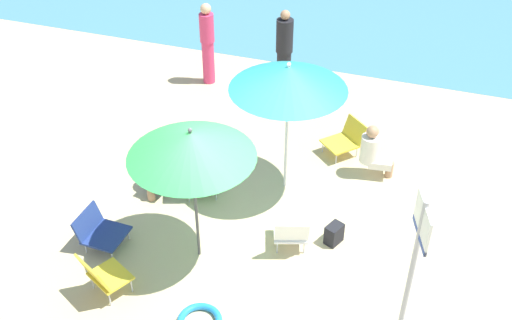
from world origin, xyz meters
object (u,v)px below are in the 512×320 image
(umbrella_green, at_px, (191,145))
(person_c, at_px, (207,43))
(umbrella_teal, at_px, (288,78))
(person_a, at_px, (160,166))
(person_d, at_px, (374,151))
(beach_chair_b, at_px, (99,230))
(beach_chair_e, at_px, (346,138))
(person_b, at_px, (284,52))
(beach_bag, at_px, (334,234))
(beach_chair_c, at_px, (194,177))
(beach_chair_d, at_px, (102,275))
(warning_sign, at_px, (414,260))
(beach_chair_a, at_px, (291,232))

(umbrella_green, bearing_deg, person_c, 110.69)
(umbrella_teal, bearing_deg, person_a, -159.10)
(umbrella_green, height_order, person_d, umbrella_green)
(beach_chair_b, height_order, person_d, person_d)
(beach_chair_e, height_order, person_d, person_d)
(umbrella_green, xyz_separation_m, person_b, (-0.20, 4.65, -1.00))
(umbrella_green, bearing_deg, beach_chair_b, -169.32)
(beach_bag, bearing_deg, person_c, 132.57)
(beach_chair_c, bearing_deg, beach_bag, -34.29)
(person_d, bearing_deg, person_c, 142.90)
(beach_chair_b, xyz_separation_m, beach_chair_d, (0.52, -0.79, 0.10))
(person_b, height_order, person_d, person_b)
(umbrella_green, distance_m, warning_sign, 2.89)
(warning_sign, xyz_separation_m, beach_bag, (-1.09, 1.57, -1.37))
(beach_bag, bearing_deg, person_d, 82.83)
(beach_chair_a, relative_size, beach_chair_e, 0.91)
(beach_chair_a, xyz_separation_m, person_b, (-1.35, 4.15, 0.52))
(beach_chair_d, height_order, person_c, person_c)
(beach_chair_d, bearing_deg, beach_chair_a, -25.39)
(person_a, xyz_separation_m, person_d, (3.00, 1.41, 0.01))
(beach_chair_e, bearing_deg, person_d, 90.97)
(person_c, bearing_deg, beach_chair_e, -159.70)
(person_b, bearing_deg, person_a, 87.87)
(beach_chair_c, relative_size, person_d, 0.82)
(beach_chair_c, relative_size, beach_bag, 2.48)
(beach_chair_c, xyz_separation_m, person_d, (2.47, 1.34, 0.14))
(person_d, xyz_separation_m, warning_sign, (0.87, -3.27, 1.06))
(beach_bag, bearing_deg, beach_chair_b, -160.51)
(beach_bag, bearing_deg, beach_chair_d, -143.49)
(person_b, bearing_deg, beach_chair_b, 88.68)
(person_a, bearing_deg, beach_chair_a, 84.40)
(umbrella_teal, xyz_separation_m, beach_chair_a, (0.47, -1.31, -1.60))
(beach_chair_a, bearing_deg, person_c, 17.15)
(person_a, xyz_separation_m, person_b, (0.89, 3.53, 0.38))
(person_a, relative_size, person_c, 0.55)
(beach_chair_d, distance_m, beach_bag, 3.16)
(person_c, bearing_deg, beach_chair_a, 172.03)
(beach_chair_a, bearing_deg, beach_chair_c, 49.87)
(person_c, bearing_deg, beach_chair_b, 140.62)
(beach_chair_a, xyz_separation_m, beach_chair_b, (-2.53, -0.76, -0.06))
(person_c, bearing_deg, beach_bag, 179.19)
(umbrella_green, bearing_deg, beach_bag, 26.02)
(beach_chair_a, height_order, beach_bag, beach_chair_a)
(beach_chair_c, xyz_separation_m, person_c, (-1.14, 3.33, 0.52))
(beach_chair_c, bearing_deg, umbrella_teal, 0.96)
(person_b, bearing_deg, person_d, 146.96)
(beach_chair_d, xyz_separation_m, person_b, (0.65, 5.70, 0.48))
(person_a, bearing_deg, warning_sign, 74.22)
(beach_chair_e, relative_size, person_d, 0.85)
(umbrella_green, xyz_separation_m, beach_chair_a, (1.15, 0.50, -1.52))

